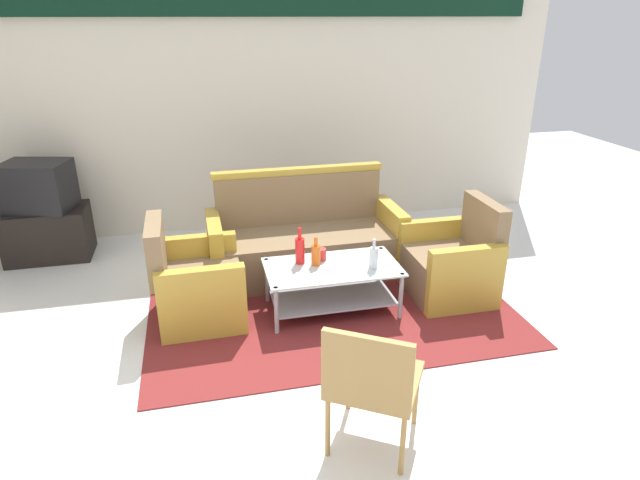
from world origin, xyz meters
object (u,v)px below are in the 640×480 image
Objects in this scene: coffee_table at (332,281)px; tv_stand at (48,233)px; couch at (305,242)px; armchair_right at (451,265)px; bottle_clear at (374,257)px; cup at (321,254)px; television at (38,186)px; wicker_chair at (372,379)px; bottle_orange at (316,254)px; armchair_left at (196,286)px; bottle_red at (300,250)px.

coffee_table is 1.38× the size of tv_stand.
couch reaches higher than tv_stand.
armchair_right is 0.82m from bottle_clear.
tv_stand is at bearing 147.80° from cup.
couch is 2.68m from television.
coffee_table is 1.31× the size of wicker_chair.
armchair_left is at bearing 175.19° from bottle_orange.
armchair_left reaches higher than bottle_red.
couch is at bearing 75.10° from bottle_red.
bottle_orange is 1.64m from wicker_chair.
tv_stand is at bearing 147.65° from bottle_clear.
cup is at bearing 146.69° from bottle_clear.
bottle_red is (-0.12, 0.06, 0.03)m from bottle_orange.
television is (-3.64, 1.67, 0.47)m from armchair_right.
couch is 1.64× the size of coffee_table.
armchair_right is 1.06× the size of tv_stand.
television is at bearing -138.31° from armchair_left.
coffee_table is 0.41m from bottle_clear.
bottle_red reaches higher than bottle_clear.
cup is (-1.15, 0.10, 0.17)m from armchair_right.
wicker_chair is at bearing -108.81° from bottle_clear.
cup is at bearing 6.67° from bottle_red.
tv_stand is 0.50m from television.
bottle_orange reaches higher than cup.
wicker_chair is at bearing 141.89° from armchair_right.
armchair_left is 0.77× the size of coffee_table.
cup is 0.12× the size of wicker_chair.
television is at bearing 147.75° from cup.
bottle_orange is at bearing -34.22° from tv_stand.
coffee_table is 11.00× the size of cup.
armchair_left is 1.06m from cup.
wicker_chair reaches higher than bottle_clear.
wicker_chair reaches higher than coffee_table.
bottle_orange is 2.44× the size of cup.
television reaches higher than armchair_left.
bottle_orange is (-1.21, 0.02, 0.22)m from armchair_right.
bottle_orange is (0.98, -0.08, 0.22)m from armchair_left.
bottle_red is at bearing -34.62° from tv_stand.
cup is at bearing 85.08° from armchair_right.
armchair_left is 8.50× the size of cup.
couch is at bearing -20.68° from tv_stand.
couch is 0.78m from coffee_table.
armchair_left is 1.46m from bottle_clear.
armchair_right is 2.70× the size of bottle_red.
tv_stand is at bearing -21.32° from couch.
bottle_red reaches higher than cup.
television is 4.06m from wicker_chair.
couch is 0.74m from bottle_orange.
armchair_right reaches higher than coffee_table.
wicker_chair is (-0.13, -1.72, 0.03)m from cup.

